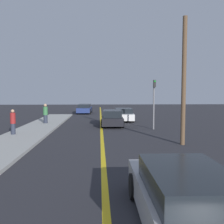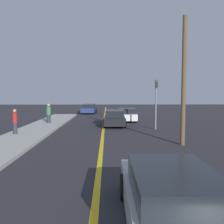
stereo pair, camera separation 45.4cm
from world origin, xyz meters
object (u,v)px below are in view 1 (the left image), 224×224
car_parked_left_lot (85,109)px  pedestrian_near_curb (13,122)px  utility_pole (184,82)px  car_far_distant (123,115)px  traffic_light (154,99)px  car_ahead_center (112,118)px  car_near_right_lane (185,198)px  pedestrian_mid_group (45,114)px

car_parked_left_lot → pedestrian_near_curb: bearing=-98.6°
car_parked_left_lot → utility_pole: utility_pole is taller
car_far_distant → car_parked_left_lot: 10.63m
car_parked_left_lot → traffic_light: size_ratio=1.28×
utility_pole → car_ahead_center: bearing=112.9°
utility_pole → traffic_light: bearing=93.3°
car_near_right_lane → car_parked_left_lot: bearing=97.9°
traffic_light → car_ahead_center: bearing=142.5°
car_ahead_center → utility_pole: utility_pole is taller
traffic_light → pedestrian_near_curb: bearing=-164.2°
car_ahead_center → pedestrian_near_curb: 8.40m
car_far_distant → utility_pole: 12.37m
pedestrian_mid_group → utility_pole: (9.27, -8.91, 2.42)m
car_far_distant → car_parked_left_lot: (-4.49, 9.63, 0.00)m
car_far_distant → utility_pole: (2.09, -11.86, 2.80)m
traffic_light → car_far_distant: bearing=106.1°
car_near_right_lane → car_far_distant: car_near_right_lane is taller
car_parked_left_lot → car_ahead_center: bearing=-74.7°
car_parked_left_lot → pedestrian_near_curb: size_ratio=3.01×
car_near_right_lane → pedestrian_mid_group: pedestrian_mid_group is taller
pedestrian_near_curb → pedestrian_mid_group: size_ratio=0.94×
car_far_distant → car_parked_left_lot: size_ratio=0.90×
car_parked_left_lot → pedestrian_mid_group: 12.88m
car_near_right_lane → car_parked_left_lot: car_near_right_lane is taller
pedestrian_near_curb → traffic_light: traffic_light is taller
car_ahead_center → pedestrian_near_curb: pedestrian_near_curb is taller
car_far_distant → pedestrian_near_curb: bearing=-130.4°
car_far_distant → pedestrian_mid_group: (-7.18, -2.96, 0.38)m
car_near_right_lane → traffic_light: traffic_light is taller
car_parked_left_lot → utility_pole: size_ratio=0.71×
car_far_distant → utility_pole: size_ratio=0.64×
car_ahead_center → pedestrian_mid_group: 5.90m
car_ahead_center → pedestrian_mid_group: pedestrian_mid_group is taller
car_far_distant → pedestrian_near_curb: size_ratio=2.72×
car_near_right_lane → car_far_distant: (0.67, 20.17, -0.01)m
car_ahead_center → car_far_distant: car_ahead_center is taller
traffic_light → utility_pole: size_ratio=0.56×
pedestrian_mid_group → car_ahead_center: bearing=-7.7°
car_near_right_lane → car_far_distant: size_ratio=1.06×
car_near_right_lane → pedestrian_near_curb: (-7.31, 11.29, 0.32)m
pedestrian_near_curb → traffic_light: (9.74, 2.76, 1.39)m
pedestrian_mid_group → car_parked_left_lot: bearing=78.0°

